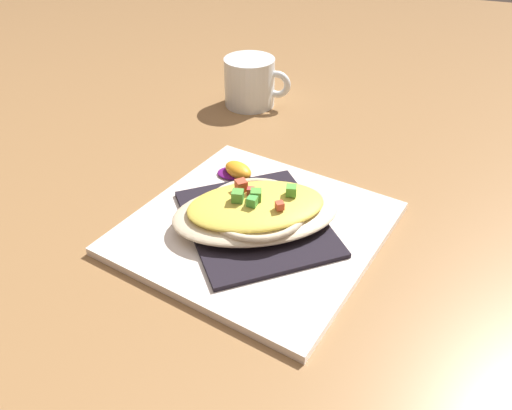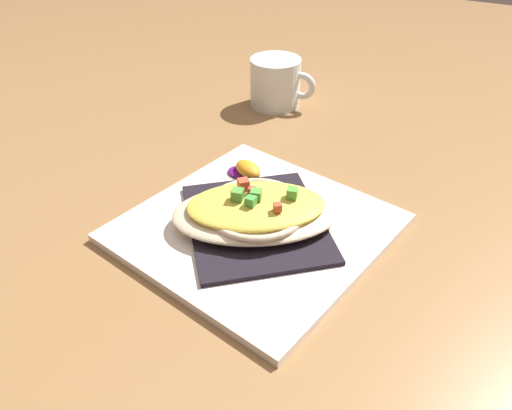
{
  "view_description": "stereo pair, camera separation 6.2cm",
  "coord_description": "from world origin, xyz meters",
  "px_view_note": "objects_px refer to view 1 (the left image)",
  "views": [
    {
      "loc": [
        -0.17,
        0.48,
        0.41
      ],
      "look_at": [
        0.0,
        0.0,
        0.04
      ],
      "focal_mm": 35.77,
      "sensor_mm": 36.0,
      "label": 1
    },
    {
      "loc": [
        -0.23,
        0.45,
        0.41
      ],
      "look_at": [
        0.0,
        0.0,
        0.04
      ],
      "focal_mm": 35.77,
      "sensor_mm": 36.0,
      "label": 2
    }
  ],
  "objects_px": {
    "orange_garnish": "(237,171)",
    "coffee_mug": "(250,85)",
    "square_plate": "(256,228)",
    "gratin_dish": "(256,210)"
  },
  "relations": [
    {
      "from": "orange_garnish",
      "to": "square_plate",
      "type": "bearing_deg",
      "value": 123.5
    },
    {
      "from": "gratin_dish",
      "to": "square_plate",
      "type": "bearing_deg",
      "value": 85.76
    },
    {
      "from": "square_plate",
      "to": "gratin_dish",
      "type": "height_order",
      "value": "gratin_dish"
    },
    {
      "from": "square_plate",
      "to": "orange_garnish",
      "type": "bearing_deg",
      "value": -56.5
    },
    {
      "from": "square_plate",
      "to": "orange_garnish",
      "type": "distance_m",
      "value": 0.12
    },
    {
      "from": "orange_garnish",
      "to": "coffee_mug",
      "type": "relative_size",
      "value": 0.5
    },
    {
      "from": "square_plate",
      "to": "coffee_mug",
      "type": "distance_m",
      "value": 0.38
    },
    {
      "from": "gratin_dish",
      "to": "coffee_mug",
      "type": "bearing_deg",
      "value": -68.44
    },
    {
      "from": "orange_garnish",
      "to": "coffee_mug",
      "type": "distance_m",
      "value": 0.27
    },
    {
      "from": "square_plate",
      "to": "coffee_mug",
      "type": "bearing_deg",
      "value": -68.44
    }
  ]
}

